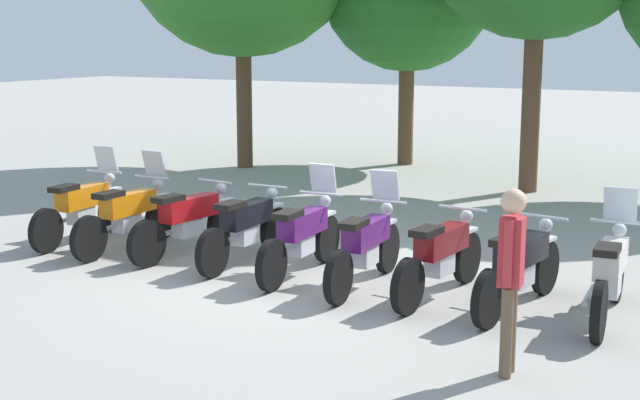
{
  "coord_description": "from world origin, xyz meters",
  "views": [
    {
      "loc": [
        5.57,
        -9.5,
        3.05
      ],
      "look_at": [
        0.0,
        0.5,
        0.9
      ],
      "focal_mm": 49.84,
      "sensor_mm": 36.0,
      "label": 1
    }
  ],
  "objects": [
    {
      "name": "ground_plane",
      "position": [
        0.0,
        0.0,
        0.0
      ],
      "size": [
        80.0,
        80.0,
        0.0
      ],
      "primitive_type": "plane",
      "color": "#9E9B93"
    },
    {
      "name": "motorcycle_0",
      "position": [
        -3.82,
        0.08,
        0.52
      ],
      "size": [
        0.62,
        2.19,
        1.37
      ],
      "rotation": [
        0.0,
        0.0,
        1.67
      ],
      "color": "black",
      "rests_on": "ground_plane"
    },
    {
      "name": "motorcycle_1",
      "position": [
        -2.86,
        0.0,
        0.52
      ],
      "size": [
        0.62,
        2.19,
        1.37
      ],
      "rotation": [
        0.0,
        0.0,
        1.58
      ],
      "color": "black",
      "rests_on": "ground_plane"
    },
    {
      "name": "motorcycle_2",
      "position": [
        -1.9,
        0.15,
        0.5
      ],
      "size": [
        0.63,
        2.19,
        0.99
      ],
      "rotation": [
        0.0,
        0.0,
        1.47
      ],
      "color": "black",
      "rests_on": "ground_plane"
    },
    {
      "name": "motorcycle_3",
      "position": [
        -0.96,
        0.17,
        0.5
      ],
      "size": [
        0.62,
        2.19,
        0.99
      ],
      "rotation": [
        0.0,
        0.0,
        1.6
      ],
      "color": "black",
      "rests_on": "ground_plane"
    },
    {
      "name": "motorcycle_4",
      "position": [
        -0.01,
        0.04,
        0.52
      ],
      "size": [
        0.62,
        2.19,
        1.37
      ],
      "rotation": [
        0.0,
        0.0,
        1.63
      ],
      "color": "black",
      "rests_on": "ground_plane"
    },
    {
      "name": "motorcycle_5",
      "position": [
        0.95,
        -0.06,
        0.52
      ],
      "size": [
        0.62,
        2.19,
        1.37
      ],
      "rotation": [
        0.0,
        0.0,
        1.64
      ],
      "color": "black",
      "rests_on": "ground_plane"
    },
    {
      "name": "motorcycle_6",
      "position": [
        1.9,
        -0.03,
        0.5
      ],
      "size": [
        0.62,
        2.19,
        0.99
      ],
      "rotation": [
        0.0,
        0.0,
        1.49
      ],
      "color": "black",
      "rests_on": "ground_plane"
    },
    {
      "name": "motorcycle_7",
      "position": [
        2.86,
        -0.05,
        0.5
      ],
      "size": [
        0.65,
        2.19,
        0.99
      ],
      "rotation": [
        0.0,
        0.0,
        1.45
      ],
      "color": "black",
      "rests_on": "ground_plane"
    },
    {
      "name": "motorcycle_8",
      "position": [
        3.8,
        0.09,
        0.52
      ],
      "size": [
        0.62,
        2.19,
        1.37
      ],
      "rotation": [
        0.0,
        0.0,
        1.65
      ],
      "color": "black",
      "rests_on": "ground_plane"
    },
    {
      "name": "person_0",
      "position": [
        3.34,
        -2.0,
        1.01
      ],
      "size": [
        0.25,
        0.41,
        1.72
      ],
      "rotation": [
        0.0,
        0.0,
        3.24
      ],
      "color": "brown",
      "rests_on": "ground_plane"
    }
  ]
}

